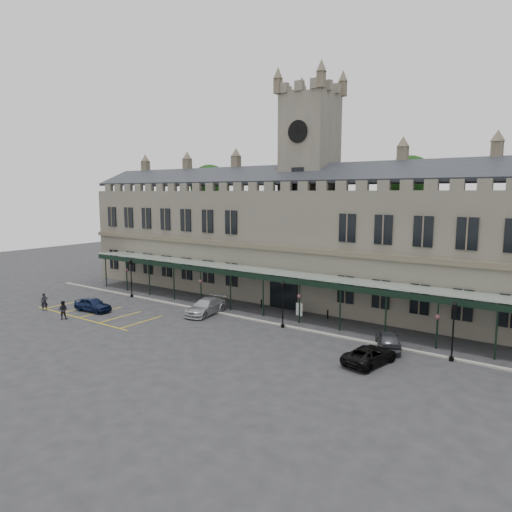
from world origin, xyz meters
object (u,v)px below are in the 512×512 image
Objects in this scene: lamp_post_right at (453,325)px; car_left_a at (93,304)px; car_van at (370,355)px; person_b at (63,310)px; person_a at (44,302)px; clock_tower at (309,180)px; sign_board at (299,309)px; traffic_cone at (362,353)px; lamp_post_mid at (283,300)px; station_building at (308,242)px; car_right_a at (388,340)px; lamp_post_left at (131,274)px; car_taxi at (206,307)px.

car_left_a is at bearing -169.04° from lamp_post_right.
car_van is 2.56× the size of person_b.
clock_tower is at bearing -13.71° from person_a.
clock_tower is 6.03× the size of car_left_a.
sign_board is 25.59m from person_a.
traffic_cone is at bearing 152.85° from person_b.
person_a is (-31.37, -5.83, 0.52)m from traffic_cone.
traffic_cone is at bearing -28.89° from car_van.
lamp_post_right is at bearing 0.15° from lamp_post_mid.
sign_board is (-0.77, 4.26, -1.91)m from lamp_post_mid.
person_b is (-14.81, -20.42, -5.58)m from station_building.
person_a is at bearing 21.46° from car_van.
car_left_a reaches higher than traffic_cone.
lamp_post_right is at bearing -127.19° from car_van.
car_van is at bearing -35.12° from sign_board.
person_a is at bearing -166.30° from lamp_post_right.
lamp_post_right is at bearing 156.45° from car_right_a.
person_b is at bearing -138.53° from sign_board.
station_building is 13.64× the size of lamp_post_right.
car_left_a is (-32.54, -6.30, -1.91)m from lamp_post_right.
car_van is at bearing -21.90° from lamp_post_mid.
clock_tower is (0.00, 0.09, 6.64)m from station_building.
lamp_post_left is 1.09× the size of car_left_a.
traffic_cone is 0.44× the size of person_b.
person_b reaches higher than traffic_cone.
station_building is 9.19m from sign_board.
traffic_cone is 1.14m from car_van.
person_a is (-32.20, -8.85, 0.19)m from car_right_a.
lamp_post_mid is 10.41m from car_van.
lamp_post_mid reaches higher than traffic_cone.
station_building is 23.43m from car_left_a.
station_building is 33.78× the size of person_b.
lamp_post_mid is at bearing -3.75° from car_taxi.
car_van is at bearing -48.33° from station_building.
station_building is at bearing -90.00° from clock_tower.
clock_tower reaches higher than car_van.
traffic_cone is 0.62× the size of sign_board.
car_left_a is at bearing -157.87° from car_taxi.
sign_board is at bearing 100.22° from lamp_post_mid.
sign_board is at bearing -67.24° from station_building.
car_left_a is (-17.74, -10.53, 0.09)m from sign_board.
person_b is at bearing -68.83° from person_a.
station_building is at bearing -35.86° from car_van.
station_building is 25.84m from person_b.
person_a reaches higher than traffic_cone.
car_right_a is (18.00, 0.50, -0.05)m from car_taxi.
clock_tower reaches higher than lamp_post_mid.
car_left_a is at bearing -173.33° from traffic_cone.
lamp_post_left is (-16.81, -10.74, -10.46)m from clock_tower.
lamp_post_mid is at bearing -38.13° from person_a.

